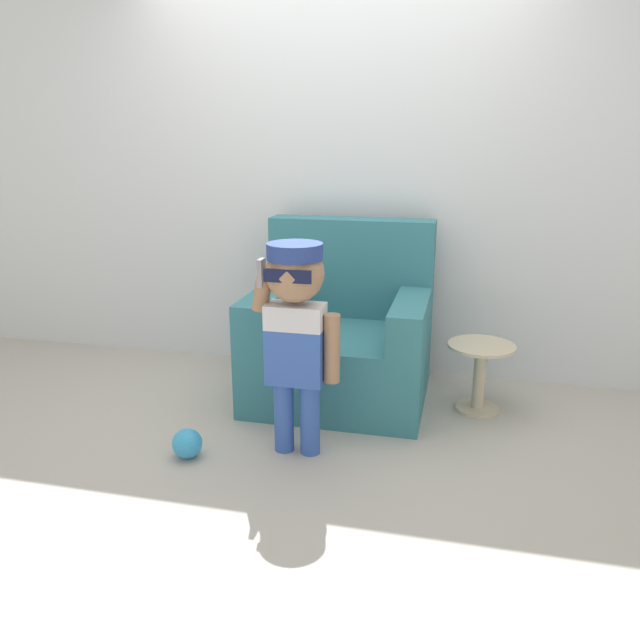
{
  "coord_description": "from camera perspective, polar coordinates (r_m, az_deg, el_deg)",
  "views": [
    {
      "loc": [
        0.84,
        -3.24,
        1.53
      ],
      "look_at": [
        0.1,
        -0.15,
        0.59
      ],
      "focal_mm": 35.0,
      "sensor_mm": 36.0,
      "label": 1
    }
  ],
  "objects": [
    {
      "name": "ground_plane",
      "position": [
        3.68,
        -0.99,
        -8.09
      ],
      "size": [
        10.0,
        10.0,
        0.0
      ],
      "primitive_type": "plane",
      "color": "#ADA89E"
    },
    {
      "name": "wall_back",
      "position": [
        4.09,
        1.62,
        13.28
      ],
      "size": [
        10.0,
        0.05,
        2.6
      ],
      "color": "silver",
      "rests_on": "ground_plane"
    },
    {
      "name": "armchair",
      "position": [
        3.76,
        2.01,
        -1.64
      ],
      "size": [
        1.02,
        0.89,
        1.04
      ],
      "color": "teal",
      "rests_on": "ground_plane"
    },
    {
      "name": "person_child",
      "position": [
        2.95,
        -2.21,
        0.27
      ],
      "size": [
        0.43,
        0.32,
        1.06
      ],
      "color": "#3356AD",
      "rests_on": "ground_plane"
    },
    {
      "name": "side_table",
      "position": [
        3.68,
        14.4,
        -4.49
      ],
      "size": [
        0.38,
        0.38,
        0.4
      ],
      "color": "beige",
      "rests_on": "ground_plane"
    },
    {
      "name": "toy_ball",
      "position": [
        3.2,
        -12.05,
        -10.98
      ],
      "size": [
        0.15,
        0.15,
        0.15
      ],
      "color": "#3399D1",
      "rests_on": "ground_plane"
    }
  ]
}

